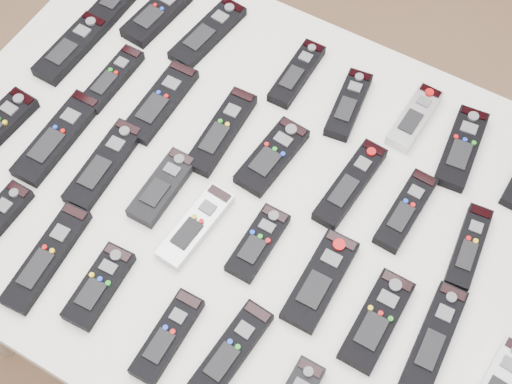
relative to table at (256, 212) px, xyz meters
The scene contains 29 objects.
ground 0.75m from the table, 140.78° to the left, with size 4.00×4.00×0.00m, color #866244.
table is the anchor object (origin of this frame).
remote_1 0.48m from the table, 145.90° to the left, with size 0.06×0.17×0.02m, color black.
remote_2 0.40m from the table, 134.75° to the left, with size 0.06×0.19×0.02m, color black.
remote_3 0.30m from the table, 103.75° to the left, with size 0.05×0.16×0.02m, color black.
remote_4 0.28m from the table, 78.20° to the left, with size 0.05×0.16×0.02m, color black.
remote_5 0.35m from the table, 59.15° to the left, with size 0.05×0.15×0.02m, color #B7B7BC.
remote_6 0.40m from the table, 44.65° to the left, with size 0.06×0.18×0.02m, color black.
remote_9 0.51m from the table, 167.97° to the left, with size 0.06×0.18×0.02m, color black.
remote_10 0.39m from the table, 167.51° to the left, with size 0.05×0.16×0.02m, color black.
remote_11 0.29m from the table, 162.18° to the left, with size 0.06×0.19×0.02m, color black.
remote_12 0.17m from the table, 145.67° to the left, with size 0.05×0.20×0.02m, color black.
remote_13 0.11m from the table, 99.95° to the left, with size 0.06×0.16×0.02m, color black.
remote_14 0.19m from the table, 37.22° to the left, with size 0.05×0.19×0.02m, color black.
remote_15 0.28m from the table, 23.03° to the left, with size 0.05×0.16×0.02m, color black.
remote_16 0.39m from the table, 14.38° to the left, with size 0.04×0.16×0.02m, color black.
remote_19 0.40m from the table, 168.08° to the right, with size 0.06×0.21×0.02m, color black.
remote_20 0.30m from the table, 162.71° to the right, with size 0.06×0.19×0.02m, color black.
remote_21 0.18m from the table, 154.75° to the right, with size 0.05×0.15×0.02m, color black.
remote_22 0.14m from the table, 119.09° to the right, with size 0.05×0.17×0.02m, color #B7B7BC.
remote_23 0.12m from the table, 57.76° to the right, with size 0.05×0.14×0.02m, color black.
remote_24 0.21m from the table, 26.60° to the right, with size 0.06×0.18×0.02m, color black.
remote_25 0.32m from the table, 19.84° to the right, with size 0.06×0.17×0.02m, color black.
remote_26 0.40m from the table, 12.35° to the right, with size 0.05×0.19×0.02m, color black.
remote_27 0.51m from the table, 11.81° to the right, with size 0.04×0.16×0.02m, color silver.
remote_29 0.39m from the table, 130.92° to the right, with size 0.05×0.21×0.02m, color black.
remote_30 0.32m from the table, 115.99° to the right, with size 0.05×0.15×0.02m, color black.
remote_31 0.31m from the table, 88.34° to the right, with size 0.05×0.16×0.02m, color black.
remote_32 0.30m from the table, 67.76° to the right, with size 0.05×0.17×0.02m, color black.
Camera 1 is at (0.46, -0.66, 1.91)m, focal length 50.00 mm.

